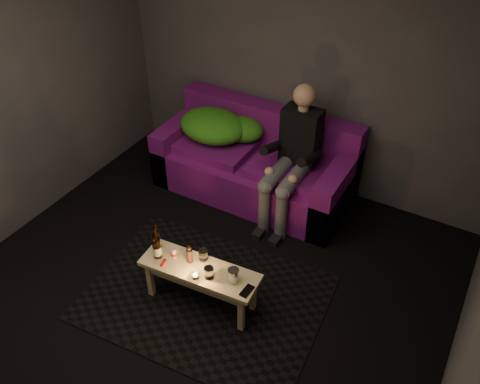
{
  "coord_description": "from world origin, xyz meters",
  "views": [
    {
      "loc": [
        1.75,
        -2.07,
        3.37
      ],
      "look_at": [
        -0.09,
        1.14,
        0.48
      ],
      "focal_mm": 38.0,
      "sensor_mm": 36.0,
      "label": 1
    }
  ],
  "objects_px": {
    "sofa": "(256,165)",
    "beer_bottle_b": "(157,247)",
    "steel_cup": "(233,275)",
    "beer_bottle_a": "(157,239)",
    "coffee_table": "(200,274)",
    "person": "(293,154)"
  },
  "relations": [
    {
      "from": "coffee_table",
      "to": "beer_bottle_b",
      "type": "height_order",
      "value": "beer_bottle_b"
    },
    {
      "from": "coffee_table",
      "to": "steel_cup",
      "type": "distance_m",
      "value": 0.33
    },
    {
      "from": "steel_cup",
      "to": "sofa",
      "type": "bearing_deg",
      "value": 112.43
    },
    {
      "from": "sofa",
      "to": "steel_cup",
      "type": "height_order",
      "value": "sofa"
    },
    {
      "from": "coffee_table",
      "to": "beer_bottle_a",
      "type": "relative_size",
      "value": 3.85
    },
    {
      "from": "person",
      "to": "steel_cup",
      "type": "distance_m",
      "value": 1.45
    },
    {
      "from": "beer_bottle_a",
      "to": "beer_bottle_b",
      "type": "bearing_deg",
      "value": -53.23
    },
    {
      "from": "beer_bottle_b",
      "to": "beer_bottle_a",
      "type": "bearing_deg",
      "value": 126.77
    },
    {
      "from": "coffee_table",
      "to": "beer_bottle_a",
      "type": "distance_m",
      "value": 0.46
    },
    {
      "from": "beer_bottle_b",
      "to": "sofa",
      "type": "bearing_deg",
      "value": 89.43
    },
    {
      "from": "person",
      "to": "coffee_table",
      "type": "xyz_separation_m",
      "value": [
        -0.12,
        -1.44,
        -0.37
      ]
    },
    {
      "from": "person",
      "to": "steel_cup",
      "type": "xyz_separation_m",
      "value": [
        0.18,
        -1.42,
        -0.23
      ]
    },
    {
      "from": "coffee_table",
      "to": "steel_cup",
      "type": "bearing_deg",
      "value": 4.19
    },
    {
      "from": "beer_bottle_a",
      "to": "beer_bottle_b",
      "type": "distance_m",
      "value": 0.11
    },
    {
      "from": "steel_cup",
      "to": "beer_bottle_a",
      "type": "bearing_deg",
      "value": 179.57
    },
    {
      "from": "person",
      "to": "beer_bottle_b",
      "type": "bearing_deg",
      "value": -108.14
    },
    {
      "from": "sofa",
      "to": "beer_bottle_b",
      "type": "bearing_deg",
      "value": -90.57
    },
    {
      "from": "beer_bottle_b",
      "to": "steel_cup",
      "type": "relative_size",
      "value": 2.34
    },
    {
      "from": "beer_bottle_b",
      "to": "steel_cup",
      "type": "bearing_deg",
      "value": 6.66
    },
    {
      "from": "beer_bottle_a",
      "to": "beer_bottle_b",
      "type": "xyz_separation_m",
      "value": [
        0.06,
        -0.08,
        0.01
      ]
    },
    {
      "from": "sofa",
      "to": "beer_bottle_b",
      "type": "relative_size",
      "value": 7.13
    },
    {
      "from": "sofa",
      "to": "person",
      "type": "height_order",
      "value": "person"
    }
  ]
}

